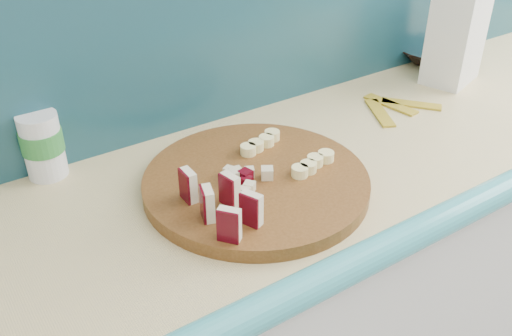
% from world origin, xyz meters
% --- Properties ---
extents(kitchen_counter, '(2.20, 0.63, 0.91)m').
position_xyz_m(kitchen_counter, '(0.10, 1.50, 0.46)').
color(kitchen_counter, silver).
rests_on(kitchen_counter, ground).
extents(cutting_board, '(0.56, 0.56, 0.03)m').
position_xyz_m(cutting_board, '(-0.29, 1.48, 0.92)').
color(cutting_board, '#4D2A10').
rests_on(cutting_board, kitchen_counter).
extents(apple_wedges, '(0.09, 0.18, 0.06)m').
position_xyz_m(apple_wedges, '(-0.42, 1.40, 0.97)').
color(apple_wedges, beige).
rests_on(apple_wedges, cutting_board).
extents(apple_chunks, '(0.07, 0.08, 0.02)m').
position_xyz_m(apple_chunks, '(-0.32, 1.47, 0.95)').
color(apple_chunks, beige).
rests_on(apple_chunks, cutting_board).
extents(banana_slices, '(0.15, 0.19, 0.02)m').
position_xyz_m(banana_slices, '(-0.20, 1.50, 0.95)').
color(banana_slices, '#F9EC98').
rests_on(banana_slices, cutting_board).
extents(brown_bowl, '(0.22, 0.22, 0.04)m').
position_xyz_m(brown_bowl, '(0.51, 1.74, 0.93)').
color(brown_bowl, black).
rests_on(brown_bowl, kitchen_counter).
extents(flour_bag, '(0.18, 0.15, 0.27)m').
position_xyz_m(flour_bag, '(0.45, 1.63, 1.04)').
color(flour_bag, white).
rests_on(flour_bag, kitchen_counter).
extents(canister, '(0.08, 0.08, 0.14)m').
position_xyz_m(canister, '(-0.62, 1.76, 0.98)').
color(canister, silver).
rests_on(canister, kitchen_counter).
extents(banana_peel, '(0.21, 0.17, 0.01)m').
position_xyz_m(banana_peel, '(0.20, 1.58, 0.91)').
color(banana_peel, gold).
rests_on(banana_peel, kitchen_counter).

